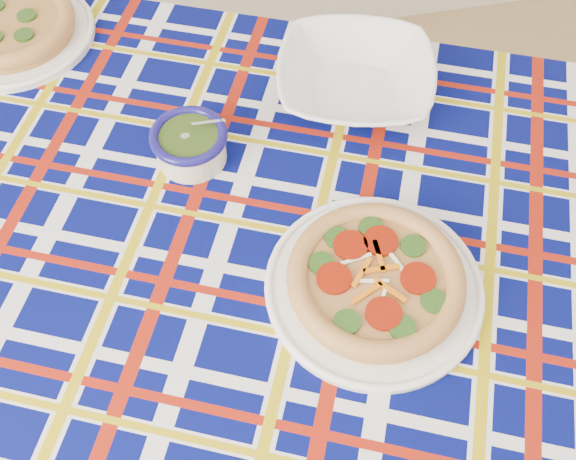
{
  "coord_description": "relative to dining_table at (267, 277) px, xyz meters",
  "views": [
    {
      "loc": [
        -0.27,
        0.03,
        1.65
      ],
      "look_at": [
        -0.16,
        0.56,
        0.82
      ],
      "focal_mm": 40.0,
      "sensor_mm": 36.0,
      "label": 1
    }
  ],
  "objects": [
    {
      "name": "dining_table",
      "position": [
        0.0,
        0.0,
        0.0
      ],
      "size": [
        1.99,
        1.66,
        0.8
      ],
      "rotation": [
        0.0,
        0.0,
        -0.42
      ],
      "color": "brown",
      "rests_on": "floor"
    },
    {
      "name": "tablecloth",
      "position": [
        0.0,
        0.0,
        0.03
      ],
      "size": [
        2.03,
        1.71,
        0.11
      ],
      "primitive_type": null,
      "rotation": [
        0.0,
        0.0,
        -0.42
      ],
      "color": "#04094F",
      "rests_on": "dining_table"
    },
    {
      "name": "main_focaccia_plate",
      "position": [
        0.15,
        -0.1,
        0.11
      ],
      "size": [
        0.43,
        0.43,
        0.06
      ],
      "primitive_type": null,
      "rotation": [
        0.0,
        0.0,
        -0.38
      ],
      "color": "#B1793F",
      "rests_on": "tablecloth"
    },
    {
      "name": "pesto_bowl",
      "position": [
        -0.09,
        0.21,
        0.12
      ],
      "size": [
        0.16,
        0.16,
        0.08
      ],
      "primitive_type": null,
      "rotation": [
        0.0,
        0.0,
        -0.32
      ],
      "color": "#20340E",
      "rests_on": "tablecloth"
    },
    {
      "name": "serving_bowl",
      "position": [
        0.22,
        0.3,
        0.12
      ],
      "size": [
        0.35,
        0.35,
        0.07
      ],
      "primitive_type": "imported",
      "rotation": [
        0.0,
        0.0,
        -0.29
      ],
      "color": "white",
      "rests_on": "tablecloth"
    },
    {
      "name": "second_focaccia_plate",
      "position": [
        -0.4,
        0.59,
        0.11
      ],
      "size": [
        0.44,
        0.44,
        0.06
      ],
      "primitive_type": null,
      "rotation": [
        0.0,
        0.0,
        -0.45
      ],
      "color": "#B1793F",
      "rests_on": "tablecloth"
    }
  ]
}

